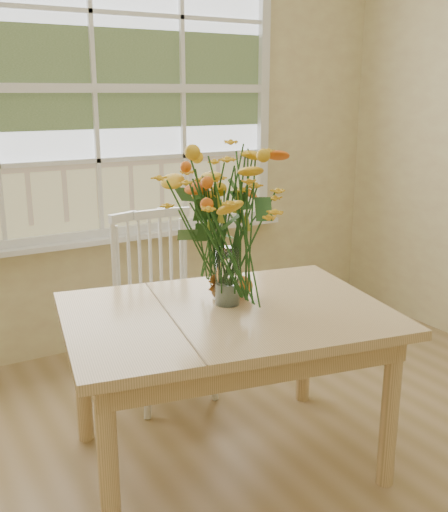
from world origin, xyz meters
TOP-DOWN VIEW (x-y plane):
  - wall_back at (0.00, 2.25)m, footprint 4.00×0.02m
  - window at (0.00, 2.21)m, footprint 2.42×0.12m
  - dining_table at (0.03, 0.81)m, footprint 1.43×1.13m
  - windsor_chair at (0.06, 1.54)m, footprint 0.43×0.41m
  - flower_vase at (0.07, 0.88)m, footprint 0.49×0.49m
  - pumpkin at (0.17, 0.93)m, footprint 0.11×0.11m
  - turkey_figurine at (0.07, 0.92)m, footprint 0.10×0.08m
  - dark_gourd at (0.09, 0.91)m, footprint 0.13×0.09m

SIDE VIEW (x-z plane):
  - windsor_chair at x=0.06m, z-range 0.06..0.99m
  - dining_table at x=0.03m, z-range 0.25..0.94m
  - dark_gourd at x=0.09m, z-range 0.68..0.76m
  - pumpkin at x=0.17m, z-range 0.68..0.77m
  - turkey_figurine at x=0.07m, z-range 0.67..0.78m
  - flower_vase at x=0.07m, z-range 0.74..1.32m
  - wall_back at x=0.00m, z-range 0.00..2.70m
  - window at x=0.00m, z-range 0.66..2.40m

